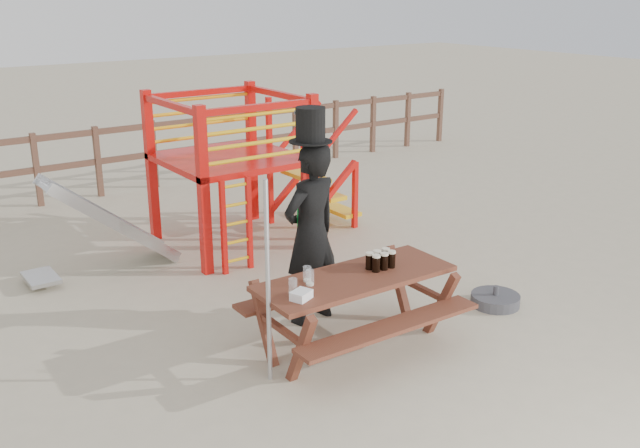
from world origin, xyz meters
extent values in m
plane|color=#B3A78B|center=(0.00, 0.00, 0.00)|extent=(60.00, 60.00, 0.00)
cube|color=brown|center=(0.00, 7.00, 1.10)|extent=(15.00, 0.06, 0.10)
cube|color=brown|center=(0.00, 7.00, 0.60)|extent=(15.00, 0.06, 0.10)
cube|color=brown|center=(-1.50, 7.00, 0.60)|extent=(0.09, 0.09, 1.20)
cube|color=brown|center=(-0.50, 7.00, 0.60)|extent=(0.09, 0.09, 1.20)
cube|color=brown|center=(0.50, 7.00, 0.60)|extent=(0.09, 0.09, 1.20)
cube|color=brown|center=(1.50, 7.00, 0.60)|extent=(0.09, 0.09, 1.20)
cube|color=brown|center=(2.50, 7.00, 0.60)|extent=(0.09, 0.09, 1.20)
cube|color=brown|center=(3.50, 7.00, 0.60)|extent=(0.09, 0.09, 1.20)
cube|color=brown|center=(4.50, 7.00, 0.60)|extent=(0.09, 0.09, 1.20)
cube|color=brown|center=(5.50, 7.00, 0.60)|extent=(0.09, 0.09, 1.20)
cube|color=brown|center=(6.50, 7.00, 0.60)|extent=(0.09, 0.09, 1.20)
cube|color=brown|center=(7.50, 7.00, 0.60)|extent=(0.09, 0.09, 1.20)
cube|color=red|center=(-0.60, 2.80, 1.05)|extent=(0.12, 0.12, 2.10)
cube|color=red|center=(1.00, 2.80, 1.05)|extent=(0.12, 0.12, 2.10)
cube|color=red|center=(-0.60, 4.40, 1.05)|extent=(0.12, 0.12, 2.10)
cube|color=red|center=(1.00, 4.40, 1.05)|extent=(0.12, 0.12, 2.10)
cube|color=red|center=(0.20, 3.60, 1.20)|extent=(1.72, 1.72, 0.08)
cube|color=red|center=(0.20, 2.80, 2.00)|extent=(1.60, 0.08, 0.08)
cube|color=red|center=(0.20, 4.40, 2.00)|extent=(1.60, 0.08, 0.08)
cube|color=red|center=(-0.60, 3.60, 2.00)|extent=(0.08, 1.60, 0.08)
cube|color=red|center=(1.00, 3.60, 2.00)|extent=(0.08, 1.60, 0.08)
cylinder|color=yellow|center=(0.20, 2.80, 1.38)|extent=(1.50, 0.05, 0.05)
cylinder|color=yellow|center=(0.20, 4.40, 1.38)|extent=(1.50, 0.05, 0.05)
cylinder|color=yellow|center=(0.20, 2.80, 1.56)|extent=(1.50, 0.05, 0.05)
cylinder|color=yellow|center=(0.20, 4.40, 1.56)|extent=(1.50, 0.05, 0.05)
cylinder|color=yellow|center=(0.20, 2.80, 1.74)|extent=(1.50, 0.05, 0.05)
cylinder|color=yellow|center=(0.20, 4.40, 1.74)|extent=(1.50, 0.05, 0.05)
cylinder|color=yellow|center=(0.20, 2.80, 1.92)|extent=(1.50, 0.05, 0.05)
cylinder|color=yellow|center=(0.20, 4.40, 1.92)|extent=(1.50, 0.05, 0.05)
cube|color=red|center=(-0.43, 2.65, 0.60)|extent=(0.06, 0.06, 1.20)
cube|color=red|center=(-0.07, 2.65, 0.60)|extent=(0.06, 0.06, 1.20)
cylinder|color=yellow|center=(-0.25, 2.65, 0.15)|extent=(0.36, 0.04, 0.04)
cylinder|color=yellow|center=(-0.25, 2.65, 0.39)|extent=(0.36, 0.04, 0.04)
cylinder|color=yellow|center=(-0.25, 2.65, 0.63)|extent=(0.36, 0.04, 0.04)
cylinder|color=yellow|center=(-0.25, 2.65, 0.87)|extent=(0.36, 0.04, 0.04)
cylinder|color=yellow|center=(-0.25, 2.65, 1.11)|extent=(0.36, 0.04, 0.04)
cube|color=yellow|center=(1.15, 3.60, 1.08)|extent=(0.30, 0.90, 0.06)
cube|color=yellow|center=(1.43, 3.60, 0.78)|extent=(0.30, 0.90, 0.06)
cube|color=yellow|center=(1.71, 3.60, 0.48)|extent=(0.30, 0.90, 0.06)
cube|color=yellow|center=(1.99, 3.60, 0.18)|extent=(0.30, 0.90, 0.06)
cube|color=red|center=(1.55, 3.15, 0.60)|extent=(0.95, 0.08, 0.86)
cube|color=red|center=(1.55, 4.05, 0.60)|extent=(0.95, 0.08, 0.86)
cube|color=#B4B6BB|center=(-1.50, 3.60, 0.62)|extent=(1.53, 0.55, 1.21)
cube|color=#B4B6BB|center=(-1.50, 3.33, 0.66)|extent=(1.58, 0.04, 1.28)
cube|color=#B4B6BB|center=(-1.50, 3.87, 0.66)|extent=(1.58, 0.04, 1.28)
cube|color=#B4B6BB|center=(-2.40, 3.60, 0.10)|extent=(0.35, 0.55, 0.05)
cube|color=brown|center=(-0.30, 0.21, 0.74)|extent=(1.99, 0.77, 0.05)
cube|color=brown|center=(-0.30, -0.33, 0.44)|extent=(1.98, 0.31, 0.04)
cube|color=brown|center=(-0.29, 0.75, 0.44)|extent=(1.98, 0.31, 0.04)
cube|color=brown|center=(-1.13, 0.22, 0.36)|extent=(0.10, 1.19, 0.71)
cube|color=brown|center=(0.54, 0.20, 0.36)|extent=(0.10, 1.19, 0.71)
imported|color=black|center=(-0.28, 0.98, 0.97)|extent=(0.78, 0.59, 1.94)
cube|color=#0D9230|center=(-0.31, 1.13, 1.20)|extent=(0.08, 0.04, 0.45)
cylinder|color=black|center=(-0.28, 0.98, 1.94)|extent=(0.44, 0.44, 0.01)
cylinder|color=black|center=(-0.28, 0.98, 2.12)|extent=(0.30, 0.30, 0.34)
cube|color=white|center=(-0.31, 1.13, 2.23)|extent=(0.15, 0.03, 0.04)
cylinder|color=#B2B2B7|center=(-1.29, 0.18, 0.94)|extent=(0.04, 0.04, 1.88)
cylinder|color=#3C3C41|center=(1.60, 0.08, 0.06)|extent=(0.55, 0.55, 0.13)
cylinder|color=#3C3C41|center=(1.60, 0.08, 0.18)|extent=(0.06, 0.06, 0.10)
cube|color=white|center=(-1.02, 0.06, 0.81)|extent=(0.22, 0.20, 0.08)
cylinder|color=black|center=(-0.07, 0.18, 0.84)|extent=(0.08, 0.08, 0.15)
cylinder|color=beige|center=(-0.07, 0.18, 0.93)|extent=(0.08, 0.08, 0.02)
cylinder|color=black|center=(0.03, 0.18, 0.84)|extent=(0.08, 0.08, 0.15)
cylinder|color=beige|center=(0.03, 0.18, 0.93)|extent=(0.08, 0.08, 0.02)
cylinder|color=black|center=(0.13, 0.18, 0.84)|extent=(0.08, 0.08, 0.15)
cylinder|color=beige|center=(0.13, 0.18, 0.93)|extent=(0.08, 0.08, 0.02)
cylinder|color=black|center=(-0.08, 0.27, 0.84)|extent=(0.08, 0.08, 0.15)
cylinder|color=beige|center=(-0.08, 0.27, 0.93)|extent=(0.08, 0.08, 0.02)
cylinder|color=black|center=(0.02, 0.27, 0.84)|extent=(0.08, 0.08, 0.15)
cylinder|color=beige|center=(0.02, 0.27, 0.93)|extent=(0.08, 0.08, 0.02)
cylinder|color=black|center=(0.13, 0.27, 0.84)|extent=(0.08, 0.08, 0.15)
cylinder|color=beige|center=(0.13, 0.27, 0.93)|extent=(0.08, 0.08, 0.02)
cylinder|color=silver|center=(-0.75, 0.37, 0.84)|extent=(0.08, 0.08, 0.15)
cylinder|color=beige|center=(-0.75, 0.37, 0.78)|extent=(0.07, 0.07, 0.02)
cylinder|color=silver|center=(-1.02, 0.20, 0.84)|extent=(0.08, 0.08, 0.15)
cylinder|color=beige|center=(-1.02, 0.20, 0.78)|extent=(0.07, 0.07, 0.02)
cylinder|color=silver|center=(-0.78, 0.28, 0.84)|extent=(0.08, 0.08, 0.15)
cylinder|color=beige|center=(-0.78, 0.28, 0.78)|extent=(0.07, 0.07, 0.02)
camera|label=1|loc=(-4.23, -4.75, 3.39)|focal=40.00mm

